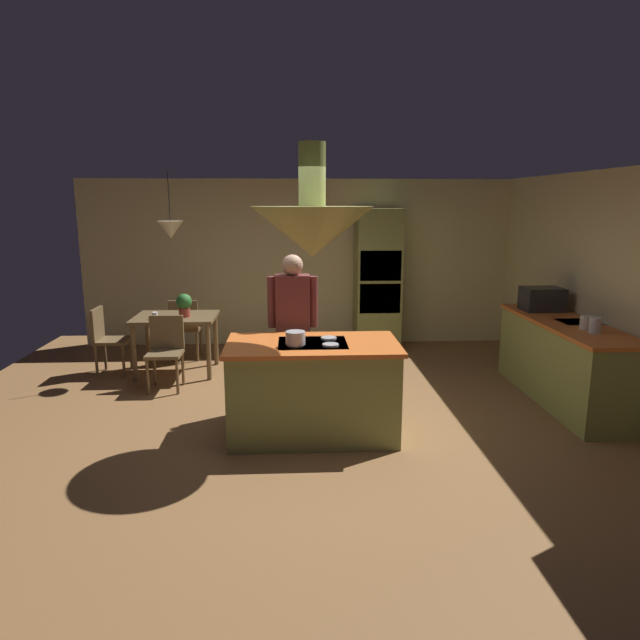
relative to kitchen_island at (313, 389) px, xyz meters
The scene contains 19 objects.
ground 0.50m from the kitchen_island, 90.00° to the left, with size 8.16×8.16×0.00m, color olive.
wall_back 3.74m from the kitchen_island, 90.00° to the left, with size 6.80×0.10×2.55m, color beige.
wall_right 3.40m from the kitchen_island, 10.46° to the left, with size 0.10×7.20×2.55m, color beige.
kitchen_island is the anchor object (origin of this frame).
counter_run_right 2.95m from the kitchen_island, 15.71° to the left, with size 0.73×2.26×0.91m.
oven_tower 3.48m from the kitchen_island, 71.26° to the left, with size 0.66×0.62×2.11m.
dining_table 2.71m from the kitchen_island, 128.99° to the left, with size 1.04×0.80×0.76m.
person_at_island 0.90m from the kitchen_island, 104.03° to the left, with size 0.53×0.22×1.67m.
range_hood 1.50m from the kitchen_island, 90.00° to the right, with size 1.10×1.10×1.00m.
pendant_light_over_table 3.04m from the kitchen_island, 128.99° to the left, with size 0.32×0.32×0.82m.
chair_facing_island 2.25m from the kitchen_island, 139.01° to the left, with size 0.40×0.40×0.87m.
chair_by_back_wall 3.21m from the kitchen_island, 121.98° to the left, with size 0.40×0.40×0.87m.
chair_at_corner 3.34m from the kitchen_island, 141.06° to the left, with size 0.40×0.40×0.87m.
potted_plant_on_table 2.60m from the kitchen_island, 127.67° to the left, with size 0.20×0.20×0.30m.
cup_on_table 2.72m from the kitchen_island, 135.16° to the left, with size 0.07×0.07×0.09m, color white.
canister_flour 2.90m from the kitchen_island, ahead, with size 0.12×0.12×0.16m, color silver.
canister_sugar 2.92m from the kitchen_island, ahead, with size 0.12×0.12×0.14m, color silver.
microwave_on_counter 3.25m from the kitchen_island, 27.31° to the left, with size 0.46×0.36×0.28m, color #232326.
cooking_pot_on_cooktop 0.57m from the kitchen_island, 140.91° to the right, with size 0.18×0.18×0.12m, color #B2B2B7.
Camera 1 is at (-0.18, -5.25, 2.19)m, focal length 31.33 mm.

